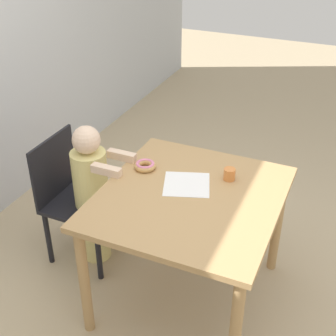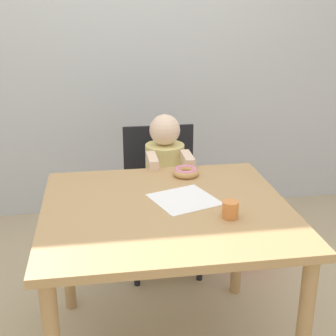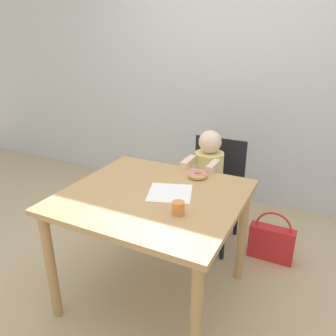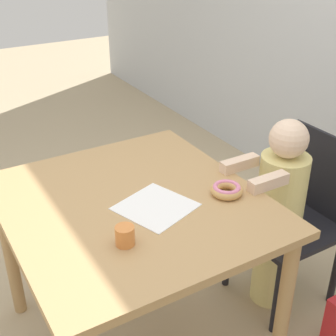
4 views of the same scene
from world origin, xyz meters
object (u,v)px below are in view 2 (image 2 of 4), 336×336
Objects in this scene: cup at (230,210)px; child_figure at (165,195)px; chair at (162,195)px; handbag at (246,239)px; donut at (186,172)px.

child_figure is at bearing 99.11° from cup.
chair is 0.87× the size of child_figure.
cup reaches higher than handbag.
chair is 0.60m from donut.
chair is 1.06m from cup.
donut is at bearing -84.06° from chair.
child_figure is 14.18× the size of cup.
handbag is at bearing 40.15° from donut.
cup is at bearing -113.57° from handbag.
chair reaches higher than donut.
cup is at bearing -80.89° from child_figure.
handbag is (0.53, 0.04, -0.36)m from child_figure.
cup reaches higher than donut.
handbag is at bearing 66.43° from cup.
handbag is (0.48, 0.41, -0.64)m from donut.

